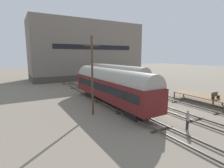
{
  "coord_description": "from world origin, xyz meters",
  "views": [
    {
      "loc": [
        -16.3,
        -13.75,
        6.74
      ],
      "look_at": [
        -2.4,
        10.31,
        2.2
      ],
      "focal_mm": 28.0,
      "sensor_mm": 36.0,
      "label": 1
    }
  ],
  "objects_px": {
    "train_car_maroon": "(110,84)",
    "train_car_green": "(113,76)",
    "person_worker": "(188,118)",
    "utility_pole": "(92,75)",
    "bench": "(215,95)"
  },
  "relations": [
    {
      "from": "train_car_maroon",
      "to": "train_car_green",
      "type": "distance_m",
      "value": 8.73
    },
    {
      "from": "bench",
      "to": "person_worker",
      "type": "bearing_deg",
      "value": -162.28
    },
    {
      "from": "train_car_green",
      "to": "train_car_maroon",
      "type": "bearing_deg",
      "value": -123.27
    },
    {
      "from": "bench",
      "to": "person_worker",
      "type": "xyz_separation_m",
      "value": [
        -9.86,
        -3.15,
        -0.35
      ]
    },
    {
      "from": "person_worker",
      "to": "train_car_green",
      "type": "bearing_deg",
      "value": 81.43
    },
    {
      "from": "train_car_maroon",
      "to": "train_car_green",
      "type": "xyz_separation_m",
      "value": [
        4.79,
        7.3,
        0.08
      ]
    },
    {
      "from": "utility_pole",
      "to": "train_car_green",
      "type": "bearing_deg",
      "value": 49.06
    },
    {
      "from": "train_car_maroon",
      "to": "train_car_green",
      "type": "height_order",
      "value": "train_car_green"
    },
    {
      "from": "train_car_green",
      "to": "utility_pole",
      "type": "height_order",
      "value": "utility_pole"
    },
    {
      "from": "train_car_maroon",
      "to": "bench",
      "type": "relative_size",
      "value": 12.65
    },
    {
      "from": "person_worker",
      "to": "utility_pole",
      "type": "xyz_separation_m",
      "value": [
        -5.79,
        8.21,
        3.47
      ]
    },
    {
      "from": "train_car_maroon",
      "to": "person_worker",
      "type": "relative_size",
      "value": 9.53
    },
    {
      "from": "bench",
      "to": "person_worker",
      "type": "height_order",
      "value": "bench"
    },
    {
      "from": "train_car_green",
      "to": "utility_pole",
      "type": "bearing_deg",
      "value": -130.94
    },
    {
      "from": "train_car_maroon",
      "to": "utility_pole",
      "type": "bearing_deg",
      "value": -146.02
    }
  ]
}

